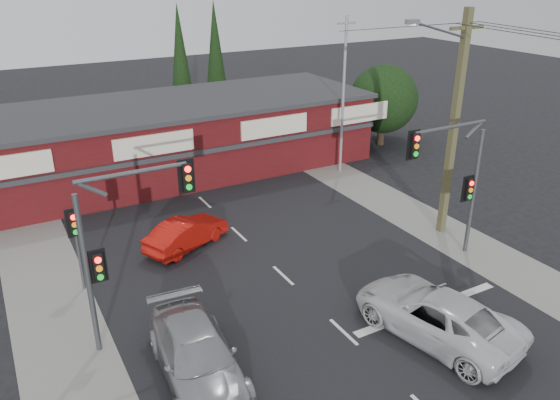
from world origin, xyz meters
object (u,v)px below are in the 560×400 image
shop_building (152,140)px  white_suv (436,314)px  utility_pole (453,120)px  red_sedan (187,233)px  silver_suv (197,356)px

shop_building → white_suv: bearing=-79.6°
utility_pole → red_sedan: bearing=158.3°
white_suv → utility_pole: utility_pole is taller
white_suv → silver_suv: white_suv is taller
white_suv → red_sedan: bearing=-74.8°
silver_suv → utility_pole: size_ratio=0.54×
silver_suv → red_sedan: bearing=76.9°
red_sedan → shop_building: bearing=-34.1°
utility_pole → white_suv: bearing=-135.2°
silver_suv → red_sedan: (2.63, 8.08, -0.11)m
utility_pole → silver_suv: bearing=-164.4°
white_suv → utility_pole: bearing=-147.1°
red_sedan → shop_building: 9.90m
white_suv → silver_suv: size_ratio=1.08×
white_suv → silver_suv: bearing=-25.9°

